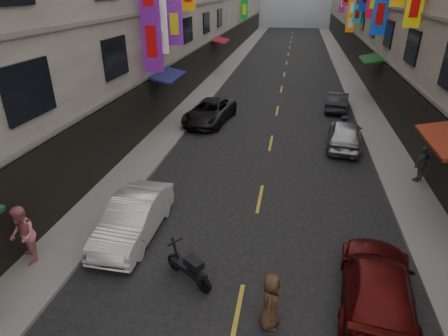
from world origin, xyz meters
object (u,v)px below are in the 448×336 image
at_px(pedestrian_rfar, 422,164).
at_px(car_right_mid, 345,134).
at_px(car_left_mid, 134,218).
at_px(car_right_far, 338,101).
at_px(pedestrian_lfar, 23,235).
at_px(car_right_near, 377,285).
at_px(scooter_crossing, 189,268).
at_px(scooter_far_right, 344,125).
at_px(pedestrian_crossing, 271,301).
at_px(car_left_far, 210,112).

bearing_deg(pedestrian_rfar, car_right_mid, -95.29).
bearing_deg(car_left_mid, car_right_mid, 50.92).
bearing_deg(car_right_far, car_left_mid, 72.70).
bearing_deg(pedestrian_lfar, car_right_near, 49.04).
distance_m(scooter_crossing, pedestrian_rfar, 11.06).
height_order(scooter_far_right, pedestrian_crossing, pedestrian_crossing).
xyz_separation_m(scooter_crossing, car_right_near, (5.06, 0.03, 0.21)).
relative_size(scooter_far_right, car_right_mid, 0.43).
height_order(scooter_far_right, pedestrian_rfar, pedestrian_rfar).
bearing_deg(car_right_mid, pedestrian_rfar, 133.13).
xyz_separation_m(car_left_mid, car_right_mid, (7.74, 9.41, 0.02)).
bearing_deg(pedestrian_rfar, car_left_far, -72.68).
relative_size(car_right_near, car_right_mid, 1.07).
xyz_separation_m(car_right_mid, pedestrian_lfar, (-10.31, -11.41, 0.34)).
relative_size(car_right_far, pedestrian_crossing, 2.40).
relative_size(car_right_near, car_right_far, 1.19).
distance_m(car_left_mid, pedestrian_rfar, 11.95).
relative_size(scooter_far_right, car_right_near, 0.40).
bearing_deg(pedestrian_crossing, car_left_far, 23.35).
bearing_deg(scooter_crossing, pedestrian_rfar, -12.64).
height_order(scooter_far_right, car_right_far, car_right_far).
bearing_deg(scooter_far_right, car_right_far, -88.86).
bearing_deg(scooter_crossing, pedestrian_crossing, -81.64).
bearing_deg(pedestrian_rfar, pedestrian_lfar, -11.39).
height_order(scooter_crossing, scooter_far_right, same).
bearing_deg(pedestrian_crossing, scooter_far_right, -6.92).
height_order(car_right_near, car_right_mid, car_right_mid).
bearing_deg(pedestrian_lfar, car_left_mid, 85.54).
xyz_separation_m(car_right_far, pedestrian_rfar, (2.54, -10.37, 0.31)).
height_order(pedestrian_lfar, pedestrian_crossing, pedestrian_lfar).
bearing_deg(pedestrian_lfar, pedestrian_rfar, 78.30).
distance_m(scooter_far_right, car_right_far, 4.51).
height_order(car_left_mid, car_right_near, car_left_mid).
xyz_separation_m(scooter_far_right, pedestrian_lfar, (-10.53, -13.60, 0.61)).
distance_m(car_right_near, car_right_far, 17.87).
height_order(car_left_far, car_right_far, car_left_far).
relative_size(car_left_mid, car_right_mid, 1.01).
xyz_separation_m(scooter_crossing, car_left_mid, (-2.40, 1.79, 0.25)).
bearing_deg(car_right_near, scooter_far_right, -84.74).
distance_m(scooter_far_right, pedestrian_rfar, 6.40).
bearing_deg(scooter_far_right, pedestrian_rfar, 114.29).
distance_m(scooter_crossing, pedestrian_lfar, 5.01).
relative_size(scooter_crossing, scooter_far_right, 0.86).
distance_m(car_left_mid, car_right_mid, 12.18).
bearing_deg(car_right_near, car_right_far, -84.16).
bearing_deg(scooter_far_right, car_right_near, 88.83).
distance_m(scooter_far_right, pedestrian_lfar, 17.21).
xyz_separation_m(scooter_crossing, pedestrian_rfar, (8.08, 7.53, 0.48)).
distance_m(car_right_far, pedestrian_rfar, 10.68).
distance_m(pedestrian_rfar, pedestrian_crossing, 10.40).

